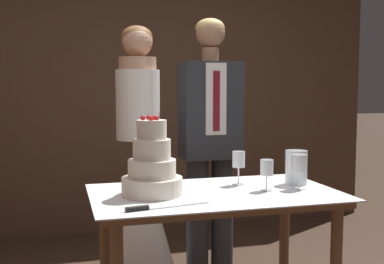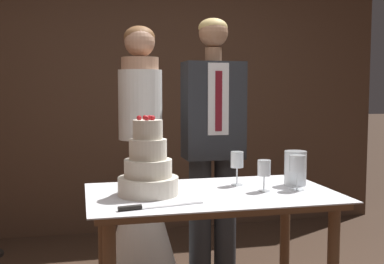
{
  "view_description": "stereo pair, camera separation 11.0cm",
  "coord_description": "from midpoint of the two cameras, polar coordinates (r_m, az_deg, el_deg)",
  "views": [
    {
      "loc": [
        -0.78,
        -2.18,
        1.32
      ],
      "look_at": [
        -0.06,
        0.45,
        1.07
      ],
      "focal_mm": 45.0,
      "sensor_mm": 36.0,
      "label": 1
    },
    {
      "loc": [
        -0.68,
        -2.21,
        1.32
      ],
      "look_at": [
        -0.06,
        0.45,
        1.07
      ],
      "focal_mm": 45.0,
      "sensor_mm": 36.0,
      "label": 2
    }
  ],
  "objects": [
    {
      "name": "wall_back",
      "position": [
        4.5,
        -3.82,
        5.4
      ],
      "size": [
        4.43,
        0.12,
        2.67
      ],
      "primitive_type": "cube",
      "color": "#513828",
      "rests_on": "ground_plane"
    },
    {
      "name": "cake_table",
      "position": [
        2.4,
        3.65,
        -9.82
      ],
      "size": [
        1.21,
        0.72,
        0.81
      ],
      "color": "brown",
      "rests_on": "ground_plane"
    },
    {
      "name": "tiered_cake",
      "position": [
        2.29,
        -3.86,
        -4.26
      ],
      "size": [
        0.29,
        0.29,
        0.38
      ],
      "color": "silver",
      "rests_on": "cake_table"
    },
    {
      "name": "cake_knife",
      "position": [
        2.05,
        -4.07,
        -8.86
      ],
      "size": [
        0.38,
        0.09,
        0.02
      ],
      "rotation": [
        0.0,
        0.0,
        0.19
      ],
      "color": "silver",
      "rests_on": "cake_table"
    },
    {
      "name": "wine_glass_near",
      "position": [
        2.53,
        6.6,
        -3.42
      ],
      "size": [
        0.07,
        0.07,
        0.18
      ],
      "color": "silver",
      "rests_on": "cake_table"
    },
    {
      "name": "wine_glass_middle",
      "position": [
        2.4,
        9.84,
        -4.36
      ],
      "size": [
        0.06,
        0.06,
        0.16
      ],
      "color": "silver",
      "rests_on": "cake_table"
    },
    {
      "name": "wine_glass_far",
      "position": [
        2.47,
        13.64,
        -3.87
      ],
      "size": [
        0.08,
        0.08,
        0.18
      ],
      "color": "silver",
      "rests_on": "cake_table"
    },
    {
      "name": "hurricane_candle",
      "position": [
        2.59,
        13.34,
        -4.28
      ],
      "size": [
        0.12,
        0.12,
        0.18
      ],
      "color": "silver",
      "rests_on": "cake_table"
    },
    {
      "name": "bride",
      "position": [
        3.17,
        -5.05,
        -7.47
      ],
      "size": [
        0.54,
        0.54,
        1.71
      ],
      "color": "white",
      "rests_on": "ground_plane"
    },
    {
      "name": "groom",
      "position": [
        3.21,
        3.48,
        -0.93
      ],
      "size": [
        0.39,
        0.25,
        1.78
      ],
      "color": "#282B30",
      "rests_on": "ground_plane"
    }
  ]
}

